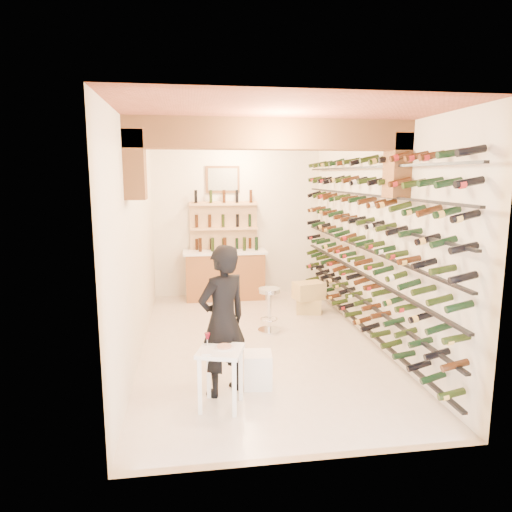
{
  "coord_description": "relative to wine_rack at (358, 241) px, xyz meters",
  "views": [
    {
      "loc": [
        -1.03,
        -6.64,
        2.53
      ],
      "look_at": [
        0.0,
        0.3,
        1.3
      ],
      "focal_mm": 32.27,
      "sensor_mm": 36.0,
      "label": 1
    }
  ],
  "objects": [
    {
      "name": "person",
      "position": [
        -2.19,
        -1.56,
        -0.66
      ],
      "size": [
        0.77,
        0.7,
        1.77
      ],
      "primitive_type": "imported",
      "rotation": [
        0.0,
        0.0,
        3.69
      ],
      "color": "black",
      "rests_on": "ground"
    },
    {
      "name": "chrome_barstool",
      "position": [
        -1.28,
        0.51,
        -1.13
      ],
      "size": [
        0.37,
        0.37,
        0.72
      ],
      "rotation": [
        0.0,
        0.0,
        0.22
      ],
      "color": "silver",
      "rests_on": "ground"
    },
    {
      "name": "back_counter",
      "position": [
        -1.83,
        2.65,
        -1.02
      ],
      "size": [
        1.7,
        0.62,
        1.29
      ],
      "color": "#935B2D",
      "rests_on": "ground"
    },
    {
      "name": "tasting_table",
      "position": [
        -2.25,
        -1.89,
        -1.0
      ],
      "size": [
        0.58,
        0.58,
        0.82
      ],
      "rotation": [
        0.0,
        0.0,
        -0.3
      ],
      "color": "white",
      "rests_on": "ground"
    },
    {
      "name": "room_shell",
      "position": [
        -1.53,
        -0.26,
        0.7
      ],
      "size": [
        3.52,
        6.02,
        3.21
      ],
      "color": "silver",
      "rests_on": "ground"
    },
    {
      "name": "crate_lower",
      "position": [
        -0.38,
        1.4,
        -1.41
      ],
      "size": [
        0.51,
        0.4,
        0.27
      ],
      "primitive_type": "cube",
      "rotation": [
        0.0,
        0.0,
        -0.21
      ],
      "color": "tan",
      "rests_on": "ground"
    },
    {
      "name": "wine_rack",
      "position": [
        0.0,
        0.0,
        0.0
      ],
      "size": [
        0.32,
        5.7,
        2.56
      ],
      "color": "black",
      "rests_on": "ground"
    },
    {
      "name": "white_stool",
      "position": [
        -1.77,
        -1.45,
        -1.34
      ],
      "size": [
        0.37,
        0.37,
        0.42
      ],
      "primitive_type": "cube",
      "rotation": [
        0.0,
        0.0,
        -0.11
      ],
      "color": "white",
      "rests_on": "ground"
    },
    {
      "name": "ground",
      "position": [
        -1.53,
        0.0,
        -1.55
      ],
      "size": [
        6.0,
        6.0,
        0.0
      ],
      "primitive_type": "plane",
      "color": "beige",
      "rests_on": "ground"
    },
    {
      "name": "back_shelving",
      "position": [
        -1.83,
        2.89,
        -0.38
      ],
      "size": [
        1.4,
        0.31,
        2.73
      ],
      "color": "tan",
      "rests_on": "ground"
    },
    {
      "name": "crate_upper",
      "position": [
        -0.38,
        1.4,
        -1.12
      ],
      "size": [
        0.61,
        0.48,
        0.31
      ],
      "primitive_type": "cube",
      "rotation": [
        0.0,
        0.0,
        0.22
      ],
      "color": "tan",
      "rests_on": "crate_lower"
    }
  ]
}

